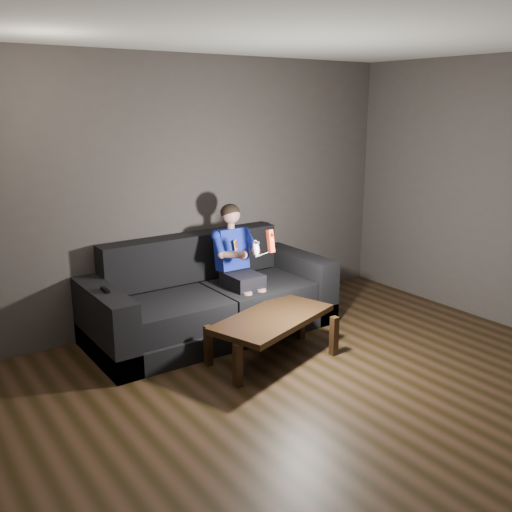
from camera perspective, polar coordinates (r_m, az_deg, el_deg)
floor at (r=4.44m, az=10.29°, el=-15.32°), size 5.00×5.00×0.00m
back_wall at (r=5.92m, az=-6.52°, el=6.43°), size 5.00×0.04×2.70m
ceiling at (r=3.87m, az=12.29°, el=21.75°), size 5.00×5.00×0.02m
sofa at (r=5.70m, az=-4.58°, el=-4.70°), size 2.43×1.05×0.94m
child at (r=5.64m, az=-1.89°, el=0.05°), size 0.46×0.57×1.13m
wii_remote_red at (r=5.29m, az=1.47°, el=1.51°), size 0.06×0.08×0.22m
nunchuk_white at (r=5.21m, az=-0.02°, el=0.79°), size 0.08×0.10×0.16m
wii_remote_black at (r=5.07m, az=-14.85°, el=-3.30°), size 0.04×0.15×0.03m
coffee_table at (r=5.06m, az=1.67°, el=-6.60°), size 1.27×0.91×0.42m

